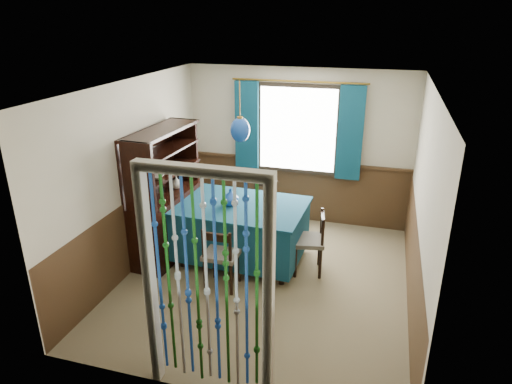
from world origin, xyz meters
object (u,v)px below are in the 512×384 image
(dining_table, at_px, (241,228))
(chair_far, at_px, (260,208))
(chair_near, at_px, (221,255))
(pendant_lamp, at_px, (240,130))
(vase_sideboard, at_px, (176,182))
(bowl_shelf, at_px, (157,177))
(vase_table, at_px, (231,198))
(chair_left, at_px, (171,219))
(chair_right, at_px, (311,241))
(sideboard, at_px, (167,212))

(dining_table, distance_m, chair_far, 0.76)
(chair_near, xyz_separation_m, chair_far, (0.09, 1.51, 0.03))
(pendant_lamp, xyz_separation_m, vase_sideboard, (-1.02, 0.16, -0.86))
(chair_far, xyz_separation_m, bowl_shelf, (-1.08, -1.15, 0.79))
(dining_table, bearing_deg, vase_table, -159.87)
(chair_far, bearing_deg, dining_table, 103.22)
(vase_sideboard, bearing_deg, chair_left, -105.57)
(dining_table, distance_m, chair_right, 0.98)
(sideboard, distance_m, vase_table, 1.00)
(chair_right, relative_size, sideboard, 0.47)
(sideboard, relative_size, bowl_shelf, 8.79)
(chair_left, bearing_deg, vase_sideboard, 158.88)
(chair_far, bearing_deg, sideboard, 53.98)
(dining_table, xyz_separation_m, bowl_shelf, (-1.02, -0.39, 0.80))
(chair_far, height_order, sideboard, sideboard)
(dining_table, xyz_separation_m, chair_far, (0.06, 0.76, 0.00))
(bowl_shelf, bearing_deg, dining_table, 20.84)
(chair_right, bearing_deg, chair_far, 37.59)
(pendant_lamp, bearing_deg, sideboard, -175.79)
(chair_near, bearing_deg, vase_sideboard, 137.93)
(pendant_lamp, height_order, bowl_shelf, pendant_lamp)
(chair_near, height_order, pendant_lamp, pendant_lamp)
(dining_table, relative_size, bowl_shelf, 8.57)
(chair_right, distance_m, vase_table, 1.21)
(chair_far, bearing_deg, chair_left, 51.41)
(pendant_lamp, bearing_deg, chair_far, 85.63)
(bowl_shelf, bearing_deg, chair_far, 46.79)
(vase_sideboard, bearing_deg, vase_table, -12.83)
(vase_table, bearing_deg, chair_left, 176.82)
(dining_table, distance_m, chair_left, 1.07)
(sideboard, height_order, pendant_lamp, pendant_lamp)
(chair_right, bearing_deg, vase_table, 78.66)
(dining_table, bearing_deg, chair_right, -0.71)
(dining_table, xyz_separation_m, pendant_lamp, (0.00, 0.00, 1.40))
(vase_table, distance_m, bowl_shelf, 1.01)
(chair_left, bearing_deg, sideboard, -17.15)
(chair_far, height_order, chair_right, chair_far)
(sideboard, bearing_deg, vase_table, 5.65)
(dining_table, relative_size, sideboard, 0.98)
(chair_left, height_order, chair_right, chair_left)
(chair_left, bearing_deg, chair_near, 48.46)
(chair_far, bearing_deg, chair_near, 104.35)
(dining_table, relative_size, vase_table, 8.54)
(pendant_lamp, xyz_separation_m, vase_table, (-0.13, -0.04, -0.93))
(chair_left, distance_m, bowl_shelf, 0.88)
(chair_far, distance_m, sideboard, 1.43)
(chair_far, bearing_deg, chair_right, 155.92)
(dining_table, height_order, chair_far, chair_far)
(chair_near, height_order, vase_table, vase_table)
(dining_table, bearing_deg, bowl_shelf, -156.68)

